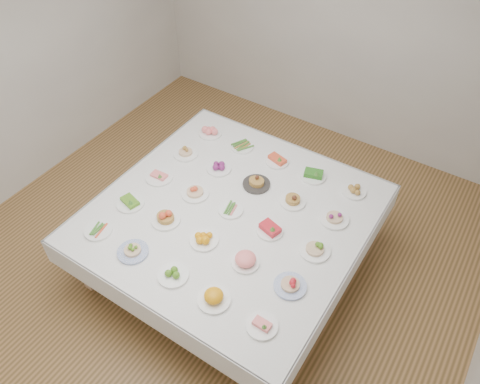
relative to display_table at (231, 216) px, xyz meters
The scene contains 27 objects.
room_envelope 1.16m from the display_table, 159.18° to the left, with size 5.02×5.02×2.81m.
display_table is the anchor object (origin of this frame).
dish_0 1.18m from the display_table, 135.47° to the right, with size 0.24×0.24×0.06m.
dish_1 0.95m from the display_table, 117.00° to the right, with size 0.26×0.26×0.12m.
dish_2 0.85m from the display_table, 89.74° to the right, with size 0.25×0.25×0.11m.
dish_3 0.94m from the display_table, 64.17° to the right, with size 0.26×0.26×0.14m.
dish_4 1.18m from the display_table, 45.03° to the right, with size 0.23×0.23×0.09m.
dish_5 0.94m from the display_table, 152.92° to the right, with size 0.26×0.26×0.12m.
dish_6 0.61m from the display_table, 136.33° to the right, with size 0.26×0.26×0.16m.
dish_7 0.43m from the display_table, 90.21° to the right, with size 0.25×0.25×0.11m.
dish_8 0.60m from the display_table, 44.59° to the right, with size 0.23×0.23×0.13m.
dish_9 0.95m from the display_table, 26.41° to the right, with size 0.26×0.26×0.15m.
dish_10 0.85m from the display_table, behind, with size 0.27×0.27×0.11m.
dish_11 0.43m from the display_table, behind, with size 0.26×0.26×0.14m.
dish_12 0.08m from the display_table, 137.21° to the left, with size 0.22×0.22×0.05m.
dish_13 0.43m from the display_table, ahead, with size 0.23×0.23×0.11m.
dish_14 0.85m from the display_table, ahead, with size 0.26×0.26×0.15m.
dish_15 0.94m from the display_table, 153.78° to the left, with size 0.25×0.25×0.13m.
dish_16 0.60m from the display_table, 135.50° to the left, with size 0.24×0.24×0.10m.
dish_17 0.44m from the display_table, 88.67° to the left, with size 0.26×0.26×0.15m.
dish_18 0.59m from the display_table, 44.65° to the left, with size 0.24×0.24×0.12m.
dish_19 0.94m from the display_table, 26.85° to the left, with size 0.28×0.28×0.15m.
dish_20 1.18m from the display_table, 134.88° to the left, with size 0.25×0.25×0.11m.
dish_21 0.93m from the display_table, 116.58° to the left, with size 0.24×0.23×0.06m.
dish_22 0.83m from the display_table, 89.33° to the left, with size 0.23×0.23×0.11m.
dish_23 0.93m from the display_table, 63.37° to the left, with size 0.25×0.25×0.12m.
dish_24 1.19m from the display_table, 45.16° to the left, with size 0.22×0.22×0.09m.
Camera 1 is at (1.83, -2.45, 3.87)m, focal length 35.00 mm.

